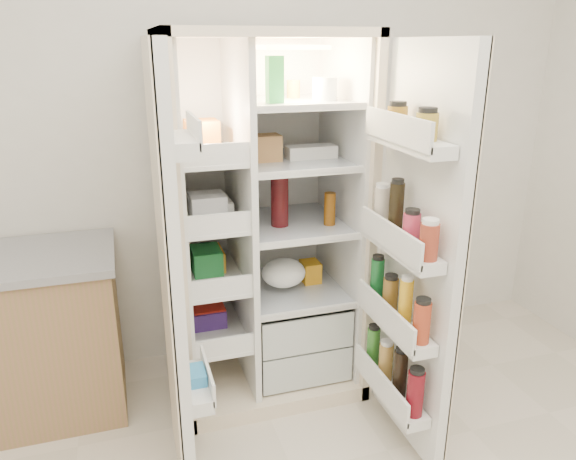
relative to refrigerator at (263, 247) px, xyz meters
name	(u,v)px	position (x,y,z in m)	size (l,w,h in m)	color
wall_back	(230,120)	(-0.08, 0.35, 0.61)	(4.00, 0.02, 2.70)	silver
refrigerator	(263,247)	(0.00, 0.00, 0.00)	(0.92, 0.70, 1.80)	beige
freezer_door	(172,279)	(-0.51, -0.60, 0.15)	(0.15, 0.40, 1.72)	silver
fridge_door	(414,263)	(0.47, -0.70, 0.13)	(0.17, 0.58, 1.72)	silver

